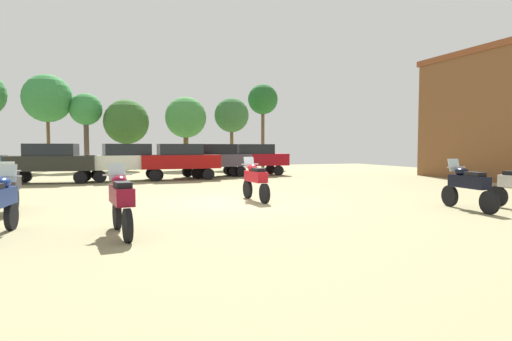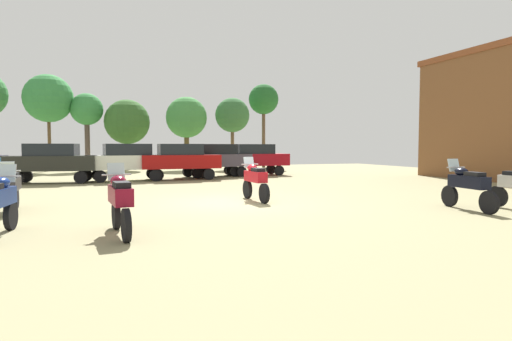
# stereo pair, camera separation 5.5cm
# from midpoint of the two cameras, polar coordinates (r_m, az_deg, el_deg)

# --- Properties ---
(ground_plane) EXTENTS (44.00, 52.00, 0.02)m
(ground_plane) POSITION_cam_midpoint_polar(r_m,az_deg,el_deg) (14.11, -3.11, -4.36)
(ground_plane) COLOR #8F8760
(motorcycle_3) EXTENTS (0.62, 2.12, 1.50)m
(motorcycle_3) POSITION_cam_midpoint_polar(r_m,az_deg,el_deg) (9.32, -17.85, -3.85)
(motorcycle_3) COLOR black
(motorcycle_3) RESTS_ON ground
(motorcycle_4) EXTENTS (0.62, 2.22, 1.45)m
(motorcycle_4) POSITION_cam_midpoint_polar(r_m,az_deg,el_deg) (13.79, -30.17, -1.94)
(motorcycle_4) COLOR black
(motorcycle_4) RESTS_ON ground
(motorcycle_5) EXTENTS (0.62, 2.15, 1.49)m
(motorcycle_5) POSITION_cam_midpoint_polar(r_m,az_deg,el_deg) (14.46, -0.20, -1.22)
(motorcycle_5) COLOR black
(motorcycle_5) RESTS_ON ground
(motorcycle_6) EXTENTS (0.64, 2.26, 1.48)m
(motorcycle_6) POSITION_cam_midpoint_polar(r_m,az_deg,el_deg) (13.84, 26.54, -1.76)
(motorcycle_6) COLOR black
(motorcycle_6) RESTS_ON ground
(car_1) EXTENTS (4.50, 2.34, 2.00)m
(car_1) POSITION_cam_midpoint_polar(r_m,az_deg,el_deg) (23.80, -25.86, 1.27)
(car_1) COLOR black
(car_1) RESTS_ON ground
(car_3) EXTENTS (4.57, 2.61, 2.00)m
(car_3) POSITION_cam_midpoint_polar(r_m,az_deg,el_deg) (25.92, -5.71, 1.72)
(car_3) COLOR black
(car_3) RESTS_ON ground
(car_4) EXTENTS (4.45, 2.21, 2.00)m
(car_4) POSITION_cam_midpoint_polar(r_m,az_deg,el_deg) (23.88, -17.06, 1.46)
(car_4) COLOR black
(car_4) RESTS_ON ground
(car_5) EXTENTS (4.32, 1.86, 2.00)m
(car_5) POSITION_cam_midpoint_polar(r_m,az_deg,el_deg) (27.16, -0.44, 1.81)
(car_5) COLOR black
(car_5) RESTS_ON ground
(car_6) EXTENTS (4.31, 1.82, 2.00)m
(car_6) POSITION_cam_midpoint_polar(r_m,az_deg,el_deg) (24.06, -10.28, 1.57)
(car_6) COLOR black
(car_6) RESTS_ON ground
(tree_1) EXTENTS (2.43, 2.43, 5.92)m
(tree_1) POSITION_cam_midpoint_polar(r_m,az_deg,el_deg) (35.21, -21.99, 7.50)
(tree_1) COLOR #4E3F38
(tree_1) RESTS_ON ground
(tree_2) EXTENTS (3.30, 3.30, 5.85)m
(tree_2) POSITION_cam_midpoint_polar(r_m,az_deg,el_deg) (34.85, -9.50, 7.01)
(tree_2) COLOR brown
(tree_2) RESTS_ON ground
(tree_3) EXTENTS (2.64, 2.64, 7.33)m
(tree_3) POSITION_cam_midpoint_polar(r_m,az_deg,el_deg) (37.78, 0.89, 9.45)
(tree_3) COLOR brown
(tree_3) RESTS_ON ground
(tree_5) EXTENTS (3.56, 3.56, 7.23)m
(tree_5) POSITION_cam_midpoint_polar(r_m,az_deg,el_deg) (35.62, -26.34, 8.68)
(tree_5) COLOR brown
(tree_5) RESTS_ON ground
(tree_7) EXTENTS (3.49, 3.49, 5.53)m
(tree_7) POSITION_cam_midpoint_polar(r_m,az_deg,el_deg) (34.90, -17.11, 6.25)
(tree_7) COLOR brown
(tree_7) RESTS_ON ground
(tree_8) EXTENTS (2.86, 2.86, 5.89)m
(tree_8) POSITION_cam_midpoint_polar(r_m,az_deg,el_deg) (35.56, -3.35, 7.41)
(tree_8) COLOR brown
(tree_8) RESTS_ON ground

